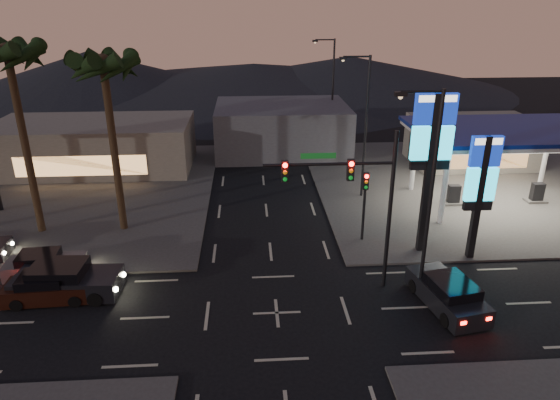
{
  "coord_description": "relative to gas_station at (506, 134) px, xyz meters",
  "views": [
    {
      "loc": [
        -1.12,
        -19.28,
        13.49
      ],
      "look_at": [
        0.57,
        6.42,
        3.0
      ],
      "focal_mm": 32.0,
      "sensor_mm": 36.0,
      "label": 1
    }
  ],
  "objects": [
    {
      "name": "building_far_mid",
      "position": [
        -14.0,
        14.0,
        -2.88
      ],
      "size": [
        12.0,
        9.0,
        4.4
      ],
      "primitive_type": "cube",
      "color": "#4C4C51",
      "rests_on": "ground"
    },
    {
      "name": "convenience_store",
      "position": [
        2.0,
        9.0,
        -3.08
      ],
      "size": [
        10.0,
        6.0,
        4.0
      ],
      "primitive_type": "cube",
      "color": "#726B5B",
      "rests_on": "ground"
    },
    {
      "name": "hill_center",
      "position": [
        -16.0,
        48.0,
        -3.08
      ],
      "size": [
        60.0,
        60.0,
        4.0
      ],
      "primitive_type": "cone",
      "color": "black",
      "rests_on": "ground"
    },
    {
      "name": "building_far_west",
      "position": [
        -30.0,
        10.0,
        -3.08
      ],
      "size": [
        16.0,
        8.0,
        4.0
      ],
      "primitive_type": "cube",
      "color": "#726B5B",
      "rests_on": "ground"
    },
    {
      "name": "corner_lot_ne",
      "position": [
        0.0,
        4.0,
        -5.02
      ],
      "size": [
        24.0,
        24.0,
        0.12
      ],
      "primitive_type": "cube",
      "color": "#47443F",
      "rests_on": "ground"
    },
    {
      "name": "hill_left",
      "position": [
        -41.0,
        48.0,
        -2.08
      ],
      "size": [
        40.0,
        40.0,
        6.0
      ],
      "primitive_type": "cone",
      "color": "black",
      "rests_on": "ground"
    },
    {
      "name": "pylon_sign_tall",
      "position": [
        -7.5,
        -6.5,
        1.31
      ],
      "size": [
        2.2,
        0.35,
        9.0
      ],
      "color": "black",
      "rests_on": "ground"
    },
    {
      "name": "car_lane_a_mid",
      "position": [
        -26.81,
        -10.15,
        -4.44
      ],
      "size": [
        4.29,
        1.96,
        1.37
      ],
      "color": "black",
      "rests_on": "ground"
    },
    {
      "name": "palm_b",
      "position": [
        -30.0,
        -2.5,
        4.89
      ],
      "size": [
        4.41,
        4.41,
        11.46
      ],
      "color": "black",
      "rests_on": "ground"
    },
    {
      "name": "car_lane_a_front",
      "position": [
        -26.09,
        -9.81,
        -4.31
      ],
      "size": [
        5.21,
        2.37,
        1.67
      ],
      "color": "black",
      "rests_on": "ground"
    },
    {
      "name": "streetlight_mid",
      "position": [
        -9.21,
        2.0,
        0.64
      ],
      "size": [
        2.14,
        0.25,
        10.0
      ],
      "color": "black",
      "rests_on": "ground"
    },
    {
      "name": "suv_station",
      "position": [
        -8.02,
        -12.0,
        -4.38
      ],
      "size": [
        2.72,
        4.8,
        1.52
      ],
      "color": "black",
      "rests_on": "ground"
    },
    {
      "name": "car_lane_b_front",
      "position": [
        -27.85,
        -7.84,
        -4.47
      ],
      "size": [
        4.11,
        1.95,
        1.31
      ],
      "color": "#5D5D5F",
      "rests_on": "ground"
    },
    {
      "name": "traffic_signal_mast",
      "position": [
        -12.24,
        -10.01,
        0.15
      ],
      "size": [
        6.1,
        0.39,
        8.0
      ],
      "color": "black",
      "rests_on": "ground"
    },
    {
      "name": "ground",
      "position": [
        -16.0,
        -12.0,
        -5.08
      ],
      "size": [
        140.0,
        140.0,
        0.0
      ],
      "primitive_type": "plane",
      "color": "black",
      "rests_on": "ground"
    },
    {
      "name": "streetlight_near",
      "position": [
        -9.21,
        -11.0,
        0.64
      ],
      "size": [
        2.14,
        0.25,
        10.0
      ],
      "color": "black",
      "rests_on": "ground"
    },
    {
      "name": "gas_station",
      "position": [
        0.0,
        0.0,
        0.0
      ],
      "size": [
        12.2,
        8.2,
        5.47
      ],
      "color": "silver",
      "rests_on": "ground"
    },
    {
      "name": "streetlight_far",
      "position": [
        -9.21,
        16.0,
        0.64
      ],
      "size": [
        2.14,
        0.25,
        10.0
      ],
      "color": "black",
      "rests_on": "ground"
    },
    {
      "name": "corner_lot_nw",
      "position": [
        -32.0,
        4.0,
        -5.02
      ],
      "size": [
        24.0,
        24.0,
        0.12
      ],
      "primitive_type": "cube",
      "color": "#47443F",
      "rests_on": "ground"
    },
    {
      "name": "pylon_sign_short",
      "position": [
        -5.0,
        -7.5,
        -0.42
      ],
      "size": [
        1.6,
        0.35,
        7.0
      ],
      "color": "black",
      "rests_on": "ground"
    },
    {
      "name": "hill_right",
      "position": [
        -1.0,
        48.0,
        -2.58
      ],
      "size": [
        50.0,
        50.0,
        5.0
      ],
      "primitive_type": "cone",
      "color": "black",
      "rests_on": "ground"
    },
    {
      "name": "pedestal_signal",
      "position": [
        -10.5,
        -5.02,
        -2.16
      ],
      "size": [
        0.32,
        0.39,
        4.3
      ],
      "color": "black",
      "rests_on": "ground"
    },
    {
      "name": "palm_a",
      "position": [
        -25.0,
        -2.5,
        4.35
      ],
      "size": [
        4.41,
        4.41,
        10.86
      ],
      "color": "black",
      "rests_on": "ground"
    }
  ]
}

